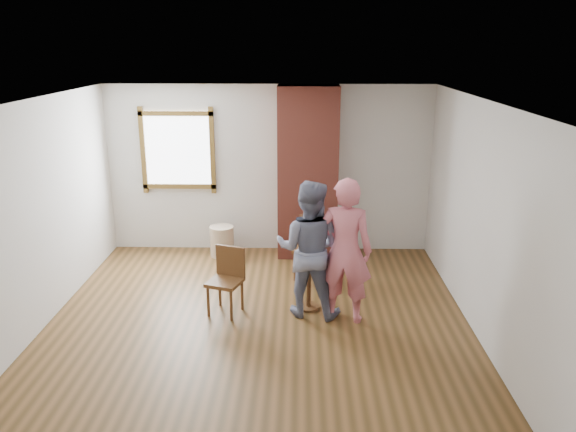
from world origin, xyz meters
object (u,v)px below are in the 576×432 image
Objects in this scene: stoneware_crock at (222,241)px; man at (309,249)px; dining_chair_left at (227,276)px; dining_chair_right at (311,244)px; side_table at (309,278)px; person_pink at (345,251)px.

stoneware_crock is 2.39m from man.
dining_chair_left reaches higher than stoneware_crock.
side_table is (-0.04, -1.01, -0.08)m from dining_chair_right.
person_pink reaches higher than stoneware_crock.
man is (-0.01, -0.12, 0.43)m from side_table.
side_table is (1.32, -1.78, 0.17)m from stoneware_crock.
dining_chair_right is (1.37, -0.77, 0.25)m from stoneware_crock.
dining_chair_left is 1.00m from side_table.
man is at bearing -7.13° from person_pink.
dining_chair_right is 0.49× the size of person_pink.
side_table is at bearing -20.99° from person_pink.
person_pink reaches higher than dining_chair_left.
man is (1.32, -1.91, 0.60)m from stoneware_crock.
dining_chair_left is 0.47× the size of person_pink.
side_table is at bearing -76.15° from dining_chair_right.
dining_chair_right is at bearing -61.44° from person_pink.
person_pink is at bearing -57.67° from dining_chair_right.
person_pink is (0.41, -0.27, 0.47)m from side_table.
stoneware_crock is at bearing -37.35° from person_pink.
dining_chair_left is at bearing 11.01° from man.
dining_chair_right is at bearing 65.90° from dining_chair_left.
dining_chair_left is (0.32, -1.87, 0.22)m from stoneware_crock.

